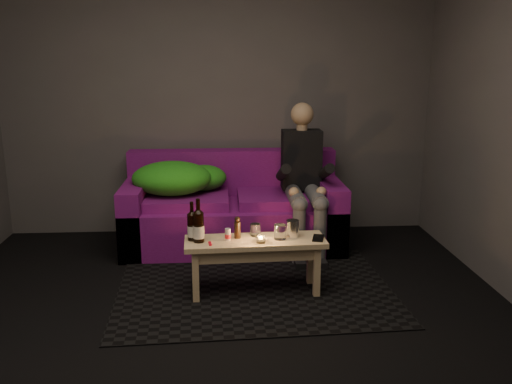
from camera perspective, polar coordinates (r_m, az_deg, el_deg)
floor at (r=3.30m, az=-3.74°, el=-15.98°), size 4.50×4.50×0.00m
room at (r=3.33m, az=-4.20°, el=13.91°), size 4.50×4.50×4.50m
rug at (r=4.01m, az=-0.13°, el=-10.18°), size 2.04×1.52×0.01m
sofa at (r=4.87m, az=-2.42°, el=-2.16°), size 1.90×0.86×0.82m
green_blanket at (r=4.79m, az=-8.30°, el=1.41°), size 0.84×0.57×0.29m
person at (r=4.68m, az=5.04°, el=1.72°), size 0.34×0.79×1.27m
coffee_table at (r=3.84m, az=-0.08°, el=-6.02°), size 1.00×0.36×0.40m
beer_bottle_a at (r=3.80m, az=-6.73°, el=-3.58°), size 0.07×0.07×0.28m
beer_bottle_b at (r=3.75m, az=-6.07°, el=-3.59°), size 0.08×0.08×0.31m
salt_shaker at (r=3.79m, az=-2.98°, el=-4.48°), size 0.05×0.05×0.09m
pepper_mill at (r=3.83m, az=-1.97°, el=-4.02°), size 0.06×0.06×0.12m
tumbler_back at (r=3.88m, az=-0.07°, el=-4.00°), size 0.09×0.09×0.09m
tealight at (r=3.74m, az=0.52°, el=-5.01°), size 0.06×0.06×0.05m
tumbler_front at (r=3.81m, az=2.55°, el=-4.23°), size 0.10×0.10×0.11m
steel_cup at (r=3.86m, az=3.86°, el=-3.86°), size 0.10×0.10×0.12m
smartphone at (r=3.85m, az=6.57°, el=-4.83°), size 0.11×0.17×0.01m
red_lighter at (r=3.73m, az=-4.87°, el=-5.43°), size 0.03×0.07×0.01m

